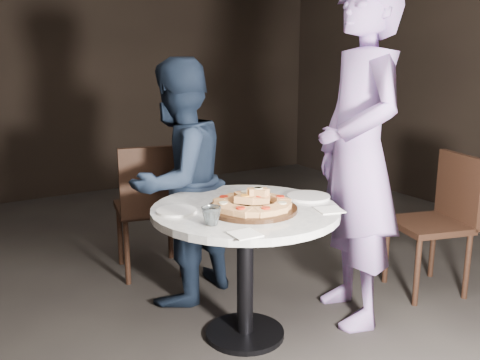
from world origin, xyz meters
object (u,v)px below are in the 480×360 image
object	(u,v)px
table	(245,232)
diner_teal	(358,155)
focaccia_pile	(253,201)
chair_right	(442,213)
serving_board	(252,209)
diner_navy	(178,183)
water_glass	(211,216)
chair_far	(151,201)

from	to	relation	value
table	diner_teal	world-z (taller)	diner_teal
focaccia_pile	chair_right	xyz separation A→B (m)	(1.34, -0.07, -0.26)
table	serving_board	bearing A→B (deg)	-91.58
table	diner_navy	bearing A→B (deg)	97.73
table	diner_teal	xyz separation A→B (m)	(0.64, -0.11, 0.35)
water_glass	chair_right	xyz separation A→B (m)	(1.62, 0.01, -0.25)
table	chair_far	xyz separation A→B (m)	(-0.10, 0.99, -0.06)
chair_far	serving_board	bearing A→B (deg)	107.78
table	diner_navy	distance (m)	0.63
chair_right	diner_teal	xyz separation A→B (m)	(-0.70, 0.02, 0.43)
water_glass	chair_far	xyz separation A→B (m)	(0.18, 1.15, -0.23)
chair_right	focaccia_pile	bearing A→B (deg)	-76.86
focaccia_pile	chair_right	distance (m)	1.37
focaccia_pile	diner_navy	distance (m)	0.68
chair_far	diner_navy	distance (m)	0.44
focaccia_pile	serving_board	bearing A→B (deg)	160.64
table	chair_right	distance (m)	1.35
diner_teal	chair_far	bearing A→B (deg)	-127.47
water_glass	diner_navy	bearing A→B (deg)	75.59
water_glass	serving_board	bearing A→B (deg)	17.66
diner_teal	water_glass	bearing A→B (deg)	-68.74
serving_board	diner_navy	xyz separation A→B (m)	(-0.08, 0.67, 0.00)
table	diner_navy	xyz separation A→B (m)	(-0.08, 0.60, 0.14)
focaccia_pile	diner_navy	world-z (taller)	diner_navy
serving_board	water_glass	bearing A→B (deg)	-162.34
serving_board	chair_right	xyz separation A→B (m)	(1.34, -0.07, -0.22)
table	focaccia_pile	xyz separation A→B (m)	(0.00, -0.07, 0.18)
water_glass	chair_right	bearing A→B (deg)	0.52
table	diner_teal	bearing A→B (deg)	-10.21
serving_board	diner_navy	bearing A→B (deg)	96.81
chair_far	diner_navy	world-z (taller)	diner_navy
serving_board	water_glass	xyz separation A→B (m)	(-0.28, -0.09, 0.03)
chair_far	diner_teal	xyz separation A→B (m)	(0.74, -1.11, 0.41)
table	focaccia_pile	distance (m)	0.19
table	focaccia_pile	size ratio (longest dim) A/B	2.52
table	focaccia_pile	world-z (taller)	focaccia_pile
focaccia_pile	diner_navy	xyz separation A→B (m)	(-0.08, 0.67, -0.04)
chair_right	serving_board	bearing A→B (deg)	-76.91
chair_far	table	bearing A→B (deg)	108.25
diner_teal	focaccia_pile	bearing A→B (deg)	-75.41
water_glass	diner_teal	world-z (taller)	diner_teal
chair_right	diner_navy	distance (m)	1.62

